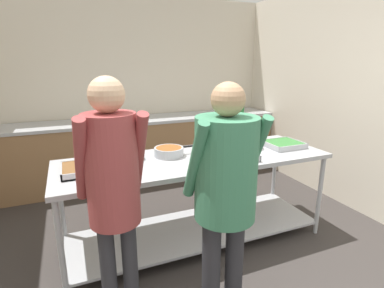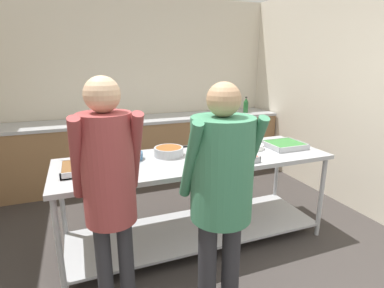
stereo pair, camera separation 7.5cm
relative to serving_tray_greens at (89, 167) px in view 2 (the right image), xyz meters
The scene contains 13 objects.
wall_rear 2.39m from the serving_tray_greens, 68.59° to the left, with size 4.29×0.06×2.65m.
wall_right 3.03m from the serving_tray_greens, ahead, with size 0.06×3.67×2.65m.
back_counter 2.05m from the serving_tray_greens, 64.76° to the left, with size 4.13×0.65×0.92m.
serving_counter 0.99m from the serving_tray_greens, ahead, with size 2.49×0.82×0.86m.
serving_tray_greens is the anchor object (origin of this frame).
broccoli_bowl 0.39m from the serving_tray_greens, 23.38° to the left, with size 0.23×0.23×0.11m.
sauce_pan 0.73m from the serving_tray_greens, 10.08° to the left, with size 0.41×0.27×0.08m.
serving_tray_roast 1.20m from the serving_tray_greens, ahead, with size 0.45×0.29×0.05m.
plate_stack 1.57m from the serving_tray_greens, ahead, with size 0.25×0.25×0.05m.
serving_tray_vegetables 1.91m from the serving_tray_greens, ahead, with size 0.36×0.33×0.05m.
guest_serving_left 1.15m from the serving_tray_greens, 47.55° to the right, with size 0.49×0.40×1.60m.
guest_serving_right 0.69m from the serving_tray_greens, 81.57° to the right, with size 0.43×0.33×1.64m.
water_bottle 3.03m from the serving_tray_greens, 34.69° to the left, with size 0.08×0.08×0.25m.
Camera 2 is at (-0.89, -1.08, 1.72)m, focal length 28.00 mm.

